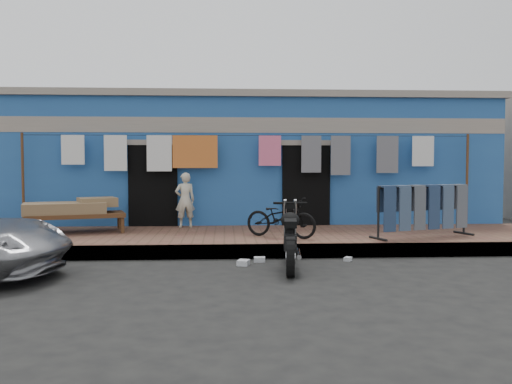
% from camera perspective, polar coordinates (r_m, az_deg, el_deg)
% --- Properties ---
extents(ground, '(80.00, 80.00, 0.00)m').
position_cam_1_polar(ground, '(8.09, 0.83, -8.90)').
color(ground, black).
rests_on(ground, ground).
extents(sidewalk, '(28.00, 3.00, 0.25)m').
position_cam_1_polar(sidewalk, '(11.02, -0.30, -5.06)').
color(sidewalk, brown).
rests_on(sidewalk, ground).
extents(curb, '(28.00, 0.10, 0.25)m').
position_cam_1_polar(curb, '(9.59, 0.16, -6.27)').
color(curb, gray).
rests_on(curb, ground).
extents(building, '(12.20, 5.20, 3.36)m').
position_cam_1_polar(building, '(14.90, -1.11, 3.06)').
color(building, '#255399').
rests_on(building, ground).
extents(clothesline, '(10.06, 0.06, 2.10)m').
position_cam_1_polar(clothesline, '(12.16, -0.68, 3.71)').
color(clothesline, brown).
rests_on(clothesline, sidewalk).
extents(seated_person, '(0.50, 0.39, 1.22)m').
position_cam_1_polar(seated_person, '(12.15, -7.48, -0.84)').
color(seated_person, beige).
rests_on(seated_person, sidewalk).
extents(bicycle, '(1.51, 1.21, 0.94)m').
position_cam_1_polar(bicycle, '(10.43, 2.64, -2.22)').
color(bicycle, black).
rests_on(bicycle, sidewalk).
extents(motorcycle, '(0.92, 1.72, 1.03)m').
position_cam_1_polar(motorcycle, '(8.62, 3.63, -4.69)').
color(motorcycle, black).
rests_on(motorcycle, ground).
extents(charpoy, '(2.54, 2.05, 0.68)m').
position_cam_1_polar(charpoy, '(11.73, -18.41, -2.43)').
color(charpoy, brown).
rests_on(charpoy, sidewalk).
extents(jeans_rack, '(2.44, 1.78, 1.04)m').
position_cam_1_polar(jeans_rack, '(10.98, 17.16, -1.83)').
color(jeans_rack, black).
rests_on(jeans_rack, sidewalk).
extents(litter_a, '(0.20, 0.16, 0.08)m').
position_cam_1_polar(litter_a, '(9.26, 0.37, -7.12)').
color(litter_a, silver).
rests_on(litter_a, ground).
extents(litter_b, '(0.16, 0.17, 0.07)m').
position_cam_1_polar(litter_b, '(9.48, 9.65, -6.97)').
color(litter_b, silver).
rests_on(litter_b, ground).
extents(litter_c, '(0.23, 0.26, 0.09)m').
position_cam_1_polar(litter_c, '(8.97, -1.34, -7.45)').
color(litter_c, silver).
rests_on(litter_c, ground).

